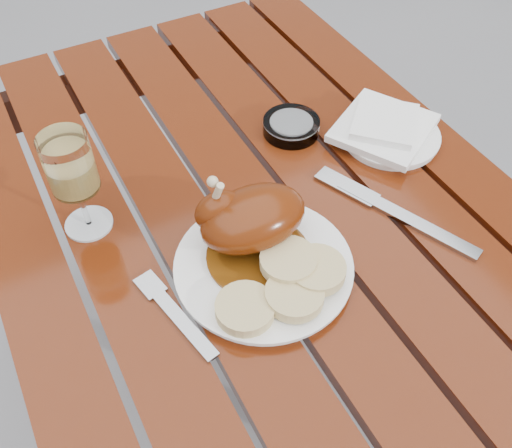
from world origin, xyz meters
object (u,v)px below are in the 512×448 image
Objects in this scene: dinner_plate at (263,267)px; side_plate at (390,136)px; wine_glass at (76,185)px; ashtray at (291,126)px; table at (259,333)px.

dinner_plate reaches higher than side_plate.
dinner_plate is at bearing -156.10° from side_plate.
wine_glass is (-0.19, 0.20, 0.08)m from dinner_plate.
ashtray is (0.38, 0.04, -0.07)m from wine_glass.
wine_glass reaches higher than side_plate.
table is 0.53m from wine_glass.
side_plate is at bearing 23.90° from dinner_plate.
ashtray is (-0.14, 0.10, 0.01)m from side_plate.
ashtray is at bearing 145.75° from side_plate.
side_plate is 0.17m from ashtray.
dinner_plate is at bearing -116.00° from table.
table is at bearing -171.47° from side_plate.
ashtray reaches higher than side_plate.
table is 0.40m from dinner_plate.
side_plate is at bearing -5.88° from wine_glass.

